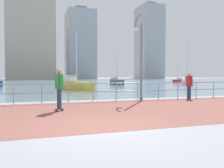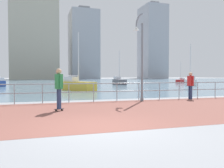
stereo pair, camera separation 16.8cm
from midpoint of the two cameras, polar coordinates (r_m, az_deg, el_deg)
ground at (r=46.59m, az=-15.23°, el=0.16°), size 220.00×220.00×0.00m
brick_paving at (r=9.78m, az=-7.22°, el=-6.75°), size 28.00×7.27×0.01m
harbor_water at (r=58.19m, az=-15.64°, el=0.53°), size 180.00×88.00×0.00m
waterfront_railing at (r=13.27m, az=-9.98°, el=-1.24°), size 25.25×0.06×1.07m
lamppost at (r=14.02m, az=7.15°, el=7.43°), size 0.42×0.80×5.08m
skateboarder at (r=10.19m, az=-12.20°, el=-0.33°), size 0.41×0.55×1.79m
bystander at (r=15.81m, az=18.63°, el=0.18°), size 0.28×0.56×1.70m
sailboat_gray at (r=37.24m, az=18.42°, el=0.58°), size 3.40×4.50×6.20m
sailboat_red at (r=50.04m, az=16.31°, el=0.74°), size 2.99×2.50×4.23m
sailboat_ivory at (r=23.82m, az=-8.06°, el=-0.23°), size 3.05×4.21×5.75m
sailboat_blue at (r=38.71m, az=1.83°, el=0.64°), size 1.28×3.94×5.51m
tower_brick at (r=107.00m, az=-6.85°, el=9.24°), size 11.91×14.43×31.37m
tower_beige at (r=126.06m, az=9.73°, el=9.84°), size 11.14×13.95×38.82m
tower_slate at (r=101.43m, az=-18.00°, el=11.27°), size 17.72×17.88×37.41m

